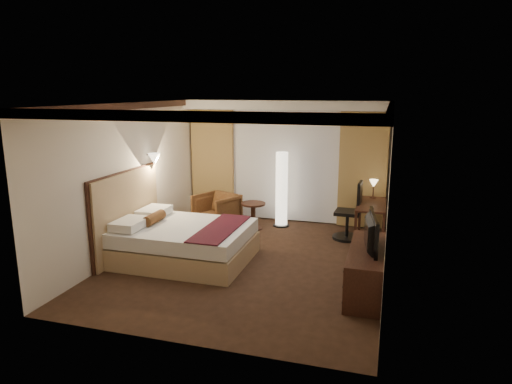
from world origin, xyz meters
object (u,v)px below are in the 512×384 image
(armchair, at_px, (217,209))
(floor_lamp, at_px, (282,189))
(desk, at_px, (371,222))
(office_chair, at_px, (348,210))
(television, at_px, (366,229))
(side_table, at_px, (253,216))
(bed, at_px, (185,242))
(dresser, at_px, (366,270))

(armchair, height_order, floor_lamp, floor_lamp)
(desk, bearing_deg, office_chair, -173.68)
(desk, xyz_separation_m, office_chair, (-0.45, -0.05, 0.22))
(armchair, height_order, desk, armchair)
(floor_lamp, bearing_deg, television, -56.04)
(television, bearing_deg, desk, -7.14)
(side_table, distance_m, desk, 2.44)
(office_chair, height_order, television, office_chair)
(bed, bearing_deg, side_table, 73.94)
(side_table, bearing_deg, dresser, -44.97)
(bed, relative_size, television, 2.20)
(bed, distance_m, television, 3.15)
(floor_lamp, xyz_separation_m, office_chair, (1.46, -0.49, -0.23))
(television, bearing_deg, armchair, 46.34)
(bed, relative_size, dresser, 1.29)
(desk, distance_m, office_chair, 0.50)
(bed, height_order, television, television)
(floor_lamp, bearing_deg, armchair, -158.69)
(dresser, bearing_deg, armchair, 144.20)
(side_table, bearing_deg, desk, -1.24)
(office_chair, bearing_deg, dresser, -75.18)
(bed, xyz_separation_m, office_chair, (2.59, 1.99, 0.27))
(bed, height_order, armchair, armchair)
(armchair, xyz_separation_m, desk, (3.23, 0.07, -0.03))
(armchair, relative_size, dresser, 0.48)
(dresser, relative_size, television, 1.71)
(television, bearing_deg, office_chair, 3.58)
(desk, xyz_separation_m, dresser, (0.05, -2.43, -0.04))
(side_table, xyz_separation_m, television, (2.46, -2.49, 0.66))
(armchair, distance_m, office_chair, 2.78)
(bed, height_order, floor_lamp, floor_lamp)
(floor_lamp, height_order, desk, floor_lamp)
(office_chair, xyz_separation_m, television, (0.47, -2.38, 0.36))
(television, bearing_deg, floor_lamp, 26.35)
(side_table, relative_size, office_chair, 0.49)
(office_chair, height_order, dresser, office_chair)
(desk, bearing_deg, television, -89.53)
(office_chair, distance_m, television, 2.46)
(floor_lamp, relative_size, desk, 1.28)
(desk, bearing_deg, side_table, 178.76)
(bed, xyz_separation_m, desk, (3.04, 2.04, 0.05))
(armchair, height_order, side_table, armchair)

